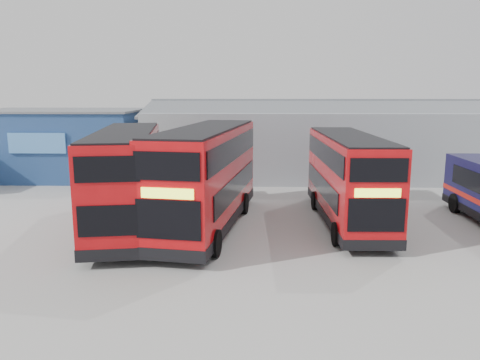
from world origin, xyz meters
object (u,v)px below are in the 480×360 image
Objects in this scene: office_block at (61,143)px; double_decker_right at (348,180)px; double_decker_left at (127,180)px; double_decker_centre at (207,179)px; maintenance_shed at (343,140)px.

double_decker_right is (19.47, -12.78, -0.39)m from office_block.
double_decker_left is at bearing -174.68° from double_decker_right.
double_decker_left is at bearing -169.26° from double_decker_centre.
double_decker_left is 1.09× the size of double_decker_right.
maintenance_shed is at bearing 79.40° from double_decker_right.
office_block is 18.68m from double_decker_centre.
double_decker_centre reaches higher than double_decker_left.
office_block is 1.08× the size of double_decker_left.
double_decker_centre is 6.97m from double_decker_right.
office_block is 22.09m from maintenance_shed.
double_decker_left is (8.77, -13.94, -0.24)m from office_block.
maintenance_shed is 2.92× the size of double_decker_right.
maintenance_shed reaches higher than double_decker_centre.
double_decker_left reaches higher than double_decker_right.
maintenance_shed reaches higher than double_decker_right.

